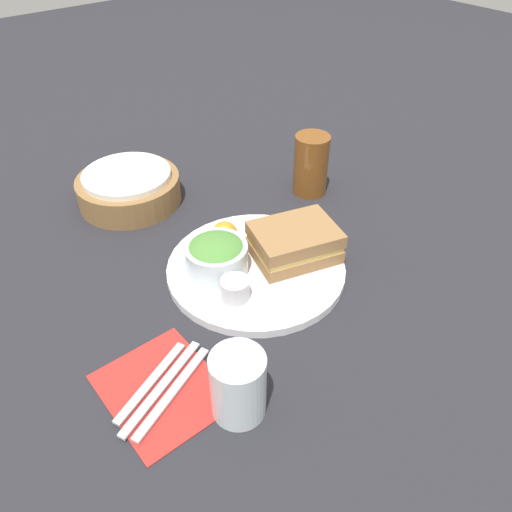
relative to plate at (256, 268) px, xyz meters
The scene contains 13 objects.
ground_plane 0.01m from the plate, ahead, with size 4.00×4.00×0.00m, color #232328.
plate is the anchor object (origin of this frame).
sandwich 0.08m from the plate, 17.20° to the right, with size 0.17×0.14×0.06m.
salad_bowl 0.08m from the plate, 150.69° to the left, with size 0.11×0.11×0.06m.
dressing_cup 0.09m from the plate, 152.12° to the right, with size 0.05×0.05×0.03m, color #B7B7BC.
orange_wedge 0.09m from the plate, 94.69° to the left, with size 0.05×0.05×0.05m, color orange.
drink_glass 0.29m from the plate, 27.45° to the left, with size 0.07×0.07×0.13m, color brown.
bread_basket 0.34m from the plate, 100.20° to the left, with size 0.21×0.21×0.07m.
napkin 0.28m from the plate, 156.79° to the right, with size 0.14×0.17×0.00m, color #B22823.
fork 0.28m from the plate, 153.06° to the right, with size 0.16×0.01×0.01m, color silver.
knife 0.28m from the plate, 156.79° to the right, with size 0.17×0.01×0.01m, color silver.
spoon 0.28m from the plate, 160.52° to the right, with size 0.15×0.01×0.01m, color silver.
water_glass 0.28m from the plate, 133.92° to the right, with size 0.07×0.07×0.10m, color silver.
Camera 1 is at (-0.41, -0.51, 0.57)m, focal length 35.00 mm.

